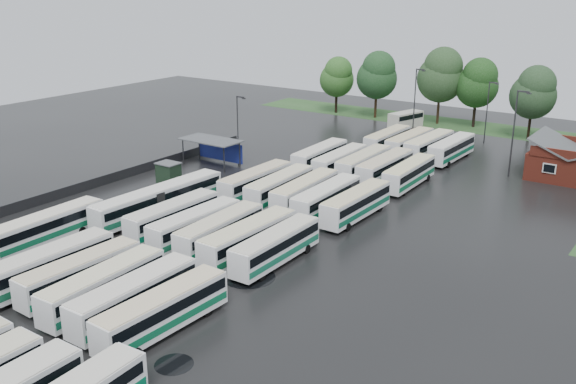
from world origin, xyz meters
The scene contains 45 objects.
ground centered at (0.00, 0.00, 0.00)m, with size 160.00×160.00×0.00m, color black.
brick_building centered at (24.00, 42.77, 1.87)m, with size 10.07×8.60×5.39m.
wash_shed centered at (-17.20, 22.02, 2.99)m, with size 8.20×4.20×3.58m.
utility_hut centered at (-16.20, 12.60, 1.32)m, with size 2.70×2.20×2.62m.
grass_strip_north centered at (2.00, 64.80, 0.01)m, with size 80.00×10.00×0.01m, color #2D5425.
west_fence centered at (-22.20, 8.00, 0.60)m, with size 0.10×50.00×1.20m, color #2D2D30.
bus_r1c0 centered at (-4.57, -12.51, 1.71)m, with size 2.60×11.21×3.11m.
bus_r1c1 centered at (-1.38, -12.05, 1.62)m, with size 2.58×10.65×2.95m.
bus_r1c2 centered at (1.99, -12.52, 1.67)m, with size 2.74×11.01×3.04m.
bus_r1c3 centered at (5.17, -12.33, 1.69)m, with size 2.38×11.03×3.07m.
bus_r1c4 centered at (8.44, -12.68, 1.68)m, with size 2.71×11.04×3.05m.
bus_r2c0 centered at (-4.49, 1.47, 1.66)m, with size 2.56×10.92×3.03m.
bus_r2c1 centered at (-1.12, 1.01, 1.63)m, with size 2.60×10.72×2.97m.
bus_r2c2 centered at (1.81, 1.21, 1.64)m, with size 2.61×10.75×2.97m.
bus_r2c3 centered at (5.26, 1.11, 1.72)m, with size 2.69×11.27×3.12m.
bus_r2c4 centered at (8.22, 1.22, 1.64)m, with size 2.36×10.73×2.98m.
bus_r3c0 centered at (-4.56, 14.98, 1.69)m, with size 2.46×11.07×3.07m.
bus_r3c1 centered at (-1.21, 15.01, 1.68)m, with size 2.77×11.05×3.05m.
bus_r3c2 centered at (2.09, 15.14, 1.69)m, with size 2.83×11.11×3.07m.
bus_r3c3 centered at (5.16, 14.64, 1.68)m, with size 2.57×11.05×3.06m.
bus_r3c4 centered at (8.57, 14.96, 1.66)m, with size 2.44×10.88×3.02m.
bus_r4c0 centered at (-4.46, 28.63, 1.67)m, with size 2.71×10.99×3.04m.
bus_r4c1 centered at (-1.05, 28.08, 1.63)m, with size 2.45×10.70×2.97m.
bus_r4c2 centered at (2.00, 28.75, 1.69)m, with size 2.56×11.09×3.08m.
bus_r4c3 centered at (5.07, 28.56, 1.71)m, with size 2.43×11.20×3.12m.
bus_r4c4 centered at (8.48, 28.15, 1.64)m, with size 2.49×10.75×2.98m.
bus_r5c1 centered at (-1.36, 42.08, 1.63)m, with size 2.35×10.65×2.96m.
bus_r5c2 centered at (2.14, 42.08, 1.67)m, with size 2.61×10.96×3.04m.
bus_r5c3 centered at (5.11, 42.00, 1.72)m, with size 2.83×11.29×3.12m.
bus_r5c4 centered at (8.30, 42.25, 1.67)m, with size 2.61×10.97×3.04m.
artic_bus_west_b centered at (-9.13, 4.18, 1.70)m, with size 3.02×16.63×3.07m.
artic_bus_west_c centered at (-12.23, -9.39, 1.64)m, with size 2.61×15.97×2.95m.
minibus centered at (-5.42, 57.04, 1.55)m, with size 3.97×6.78×2.79m.
tree_north_0 centered at (-21.63, 61.81, 6.73)m, with size 6.32×6.32×10.47m.
tree_north_1 centered at (-13.54, 62.01, 7.69)m, with size 7.22×7.22×11.96m.
tree_north_2 centered at (-2.32, 63.55, 8.47)m, with size 7.95×7.95×13.16m.
tree_north_3 centered at (3.70, 64.56, 7.52)m, with size 7.06×7.06×11.69m.
tree_north_4 centered at (13.75, 60.85, 7.45)m, with size 6.99×6.99×11.58m.
lamp_post_ne centered at (17.26, 39.29, 6.37)m, with size 1.69×0.33×10.97m.
lamp_post_nw centered at (-14.16, 23.75, 5.45)m, with size 1.45×0.28×9.38m.
lamp_post_back_w centered at (-2.96, 54.91, 6.01)m, with size 1.59×0.31×10.35m.
lamp_post_back_e centered at (8.94, 54.48, 5.44)m, with size 1.44×0.28×9.37m.
puddle_2 centered at (-10.58, 1.87, 0.00)m, with size 7.32×7.32×0.01m, color black.
puddle_3 centered at (7.95, -2.32, 0.00)m, with size 4.52×4.52×0.01m, color black.
puddle_4 centered at (11.91, -15.23, 0.00)m, with size 2.59×2.59×0.01m, color black.
Camera 1 is at (38.58, -40.55, 23.85)m, focal length 40.00 mm.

